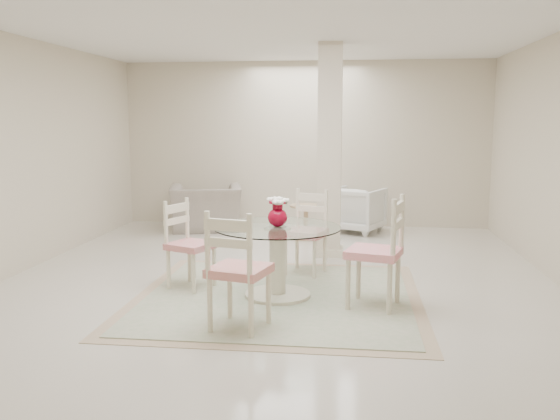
# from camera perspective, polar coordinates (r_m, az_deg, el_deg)

# --- Properties ---
(ground) EXTENTS (7.00, 7.00, 0.00)m
(ground) POSITION_cam_1_polar(r_m,az_deg,el_deg) (6.59, -0.16, -6.71)
(ground) COLOR silver
(ground) RESTS_ON ground
(room_shell) EXTENTS (6.02, 7.02, 2.71)m
(room_shell) POSITION_cam_1_polar(r_m,az_deg,el_deg) (6.35, -0.17, 9.65)
(room_shell) COLOR beige
(room_shell) RESTS_ON ground
(column) EXTENTS (0.30, 0.30, 2.70)m
(column) POSITION_cam_1_polar(r_m,az_deg,el_deg) (7.62, 4.80, 5.65)
(column) COLOR beige
(column) RESTS_ON ground
(area_rug) EXTENTS (2.82, 2.82, 0.02)m
(area_rug) POSITION_cam_1_polar(r_m,az_deg,el_deg) (5.94, -0.23, -8.35)
(area_rug) COLOR tan
(area_rug) RESTS_ON ground
(dining_table) EXTENTS (1.24, 1.24, 0.72)m
(dining_table) POSITION_cam_1_polar(r_m,az_deg,el_deg) (5.85, -0.24, -5.00)
(dining_table) COLOR beige
(dining_table) RESTS_ON ground
(red_vase) EXTENTS (0.22, 0.21, 0.29)m
(red_vase) POSITION_cam_1_polar(r_m,az_deg,el_deg) (5.75, -0.23, -0.19)
(red_vase) COLOR #9D041F
(red_vase) RESTS_ON dining_table
(dining_chair_east) EXTENTS (0.57, 0.57, 1.17)m
(dining_chair_east) POSITION_cam_1_polar(r_m,az_deg,el_deg) (5.54, 9.82, -3.23)
(dining_chair_east) COLOR beige
(dining_chair_east) RESTS_ON ground
(dining_chair_north) EXTENTS (0.53, 0.53, 1.06)m
(dining_chair_north) POSITION_cam_1_polar(r_m,az_deg,el_deg) (6.76, 2.68, -1.48)
(dining_chair_north) COLOR #F3E5C7
(dining_chair_north) RESTS_ON ground
(dining_chair_west) EXTENTS (0.54, 0.54, 1.02)m
(dining_chair_west) POSITION_cam_1_polar(r_m,az_deg,el_deg) (6.23, -9.04, -2.63)
(dining_chair_west) COLOR #F2E9C7
(dining_chair_west) RESTS_ON ground
(dining_chair_south) EXTENTS (0.55, 0.55, 1.13)m
(dining_chair_south) POSITION_cam_1_polar(r_m,az_deg,el_deg) (4.87, -4.30, -5.03)
(dining_chair_south) COLOR #F5EBC9
(dining_chair_south) RESTS_ON ground
(recliner_taupe) EXTENTS (1.29, 1.18, 0.71)m
(recliner_taupe) POSITION_cam_1_polar(r_m,az_deg,el_deg) (9.53, -7.13, 0.21)
(recliner_taupe) COLOR gray
(recliner_taupe) RESTS_ON ground
(armchair_white) EXTENTS (1.01, 1.02, 0.71)m
(armchair_white) POSITION_cam_1_polar(r_m,az_deg,el_deg) (9.39, 7.35, 0.05)
(armchair_white) COLOR white
(armchair_white) RESTS_ON ground
(side_table) EXTENTS (0.48, 0.48, 0.50)m
(side_table) POSITION_cam_1_polar(r_m,az_deg,el_deg) (8.83, 2.51, -1.24)
(side_table) COLOR tan
(side_table) RESTS_ON ground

